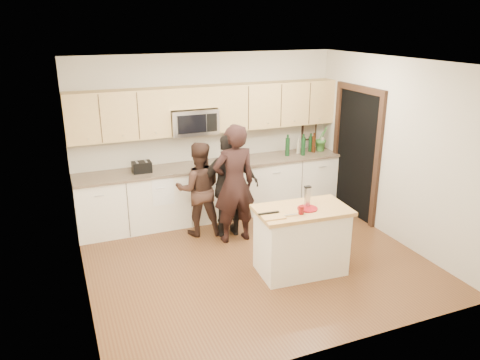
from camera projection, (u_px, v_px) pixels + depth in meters
name	position (u px, v px, depth m)	size (l,w,h in m)	color
floor	(255.00, 260.00, 6.56)	(4.50, 4.50, 0.00)	brown
room_shell	(257.00, 140.00, 6.00)	(4.52, 4.02, 2.71)	#BCB4A1
back_cabinetry	(215.00, 190.00, 7.89)	(4.50, 0.66, 0.94)	white
upper_cabinetry	(212.00, 108.00, 7.58)	(4.50, 0.33, 0.75)	tan
microwave	(193.00, 121.00, 7.49)	(0.76, 0.41, 0.40)	silver
doorway	(356.00, 149.00, 7.77)	(0.06, 1.25, 2.20)	black
framed_picture	(309.00, 130.00, 8.58)	(0.30, 0.03, 0.38)	black
dish_towel	(161.00, 182.00, 7.28)	(0.34, 0.60, 0.48)	white
island	(301.00, 240.00, 6.13)	(1.24, 0.78, 0.90)	white
red_plate	(307.00, 209.00, 5.96)	(0.26, 0.26, 0.02)	maroon
box_grater	(307.00, 196.00, 6.00)	(0.08, 0.06, 0.26)	silver
drink_glass	(301.00, 210.00, 5.80)	(0.07, 0.07, 0.10)	#690B0C
cutting_board	(273.00, 217.00, 5.71)	(0.28, 0.19, 0.02)	#B38A4A
tongs	(269.00, 213.00, 5.78)	(0.27, 0.03, 0.02)	black
knife	(291.00, 215.00, 5.75)	(0.19, 0.02, 0.01)	silver
toaster	(142.00, 167.00, 7.26)	(0.29, 0.21, 0.17)	black
bottle_cluster	(305.00, 144.00, 8.28)	(0.82, 0.24, 0.38)	black
orchid	(322.00, 138.00, 8.43)	(0.25, 0.20, 0.45)	#3D8033
woman_left	(234.00, 184.00, 6.88)	(0.66, 0.43, 1.80)	black
woman_center	(199.00, 189.00, 7.15)	(0.72, 0.56, 1.48)	#311F18
woman_right	(229.00, 186.00, 7.10)	(0.93, 0.39, 1.59)	black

